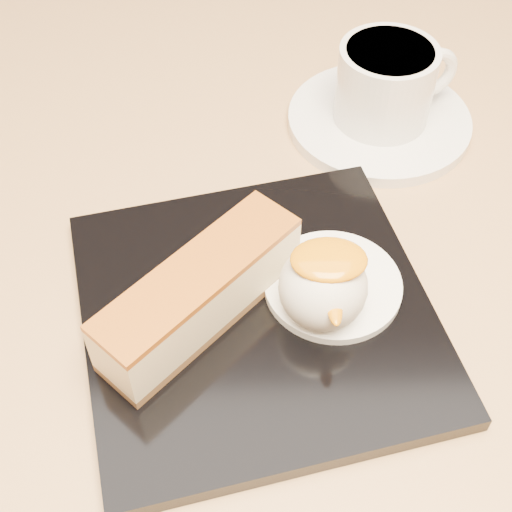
{
  "coord_description": "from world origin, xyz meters",
  "views": [
    {
      "loc": [
        0.04,
        -0.33,
        1.1
      ],
      "look_at": [
        0.05,
        -0.04,
        0.76
      ],
      "focal_mm": 50.0,
      "sensor_mm": 36.0,
      "label": 1
    }
  ],
  "objects_px": {
    "table": "(198,362)",
    "saucer": "(379,121)",
    "dessert_plate": "(257,313)",
    "coffee_cup": "(387,82)",
    "ice_cream_scoop": "(323,287)",
    "cheesecake": "(200,294)"
  },
  "relations": [
    {
      "from": "table",
      "to": "saucer",
      "type": "relative_size",
      "value": 5.33
    },
    {
      "from": "dessert_plate",
      "to": "coffee_cup",
      "type": "relative_size",
      "value": 2.18
    },
    {
      "from": "coffee_cup",
      "to": "table",
      "type": "bearing_deg",
      "value": -159.62
    },
    {
      "from": "table",
      "to": "saucer",
      "type": "xyz_separation_m",
      "value": [
        0.16,
        0.13,
        0.16
      ]
    },
    {
      "from": "coffee_cup",
      "to": "saucer",
      "type": "bearing_deg",
      "value": -180.0
    },
    {
      "from": "ice_cream_scoop",
      "to": "coffee_cup",
      "type": "distance_m",
      "value": 0.21
    },
    {
      "from": "cheesecake",
      "to": "saucer",
      "type": "xyz_separation_m",
      "value": [
        0.14,
        0.2,
        -0.03
      ]
    },
    {
      "from": "cheesecake",
      "to": "ice_cream_scoop",
      "type": "bearing_deg",
      "value": -46.0
    },
    {
      "from": "cheesecake",
      "to": "saucer",
      "type": "height_order",
      "value": "cheesecake"
    },
    {
      "from": "table",
      "to": "cheesecake",
      "type": "xyz_separation_m",
      "value": [
        0.01,
        -0.07,
        0.19
      ]
    },
    {
      "from": "cheesecake",
      "to": "coffee_cup",
      "type": "bearing_deg",
      "value": 8.05
    },
    {
      "from": "saucer",
      "to": "coffee_cup",
      "type": "bearing_deg",
      "value": 18.67
    },
    {
      "from": "table",
      "to": "dessert_plate",
      "type": "distance_m",
      "value": 0.18
    },
    {
      "from": "table",
      "to": "coffee_cup",
      "type": "height_order",
      "value": "coffee_cup"
    },
    {
      "from": "table",
      "to": "ice_cream_scoop",
      "type": "bearing_deg",
      "value": -37.79
    },
    {
      "from": "ice_cream_scoop",
      "to": "table",
      "type": "bearing_deg",
      "value": 142.21
    },
    {
      "from": "ice_cream_scoop",
      "to": "dessert_plate",
      "type": "bearing_deg",
      "value": 172.87
    },
    {
      "from": "ice_cream_scoop",
      "to": "coffee_cup",
      "type": "height_order",
      "value": "coffee_cup"
    },
    {
      "from": "ice_cream_scoop",
      "to": "saucer",
      "type": "relative_size",
      "value": 0.37
    },
    {
      "from": "saucer",
      "to": "table",
      "type": "bearing_deg",
      "value": -140.76
    },
    {
      "from": "dessert_plate",
      "to": "saucer",
      "type": "height_order",
      "value": "dessert_plate"
    },
    {
      "from": "ice_cream_scoop",
      "to": "saucer",
      "type": "distance_m",
      "value": 0.21
    }
  ]
}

